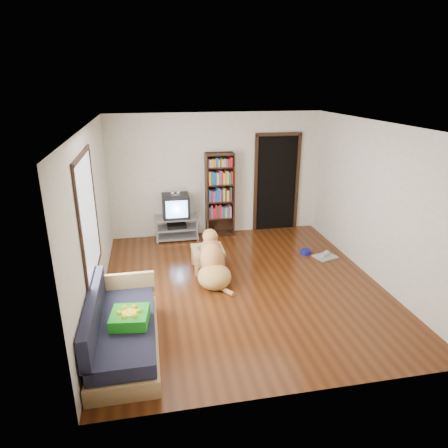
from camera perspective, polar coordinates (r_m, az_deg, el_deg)
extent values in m
plane|color=#52250E|center=(6.72, 2.61, -8.65)|extent=(5.00, 5.00, 0.00)
plane|color=white|center=(5.94, 3.01, 13.97)|extent=(5.00, 5.00, 0.00)
plane|color=silver|center=(8.57, -1.14, 7.01)|extent=(4.50, 0.00, 4.50)
plane|color=silver|center=(4.02, 11.27, -8.92)|extent=(4.50, 0.00, 4.50)
plane|color=silver|center=(6.11, -18.20, 0.63)|extent=(0.00, 5.00, 5.00)
plane|color=silver|center=(7.07, 20.84, 2.89)|extent=(0.00, 5.00, 5.00)
cube|color=#1E9C1C|center=(5.10, -13.31, -12.88)|extent=(0.49, 0.49, 0.15)
imported|color=#BABABE|center=(7.05, -2.31, -3.49)|extent=(0.38, 0.30, 0.03)
cylinder|color=navy|center=(8.00, 11.59, -3.89)|extent=(0.22, 0.22, 0.08)
cube|color=#ACACAC|center=(7.92, 14.27, -4.56)|extent=(0.47, 0.42, 0.03)
cube|color=white|center=(5.57, -18.83, 0.92)|extent=(0.02, 1.30, 1.60)
cube|color=black|center=(5.38, -19.74, 9.22)|extent=(0.03, 1.42, 0.06)
cube|color=black|center=(5.87, -17.89, -6.66)|extent=(0.03, 1.42, 0.06)
cube|color=black|center=(4.92, -19.74, -1.67)|extent=(0.03, 0.06, 1.70)
cube|color=black|center=(6.23, -18.01, 2.98)|extent=(0.03, 0.06, 1.70)
cube|color=black|center=(8.94, 7.49, 5.73)|extent=(0.90, 0.02, 2.10)
cube|color=black|center=(8.79, 4.53, 5.59)|extent=(0.07, 0.05, 2.14)
cube|color=black|center=(9.09, 10.41, 5.80)|extent=(0.07, 0.05, 2.14)
cube|color=black|center=(8.73, 7.84, 12.60)|extent=(1.03, 0.05, 0.07)
cube|color=#99999E|center=(8.46, -6.83, 0.91)|extent=(0.90, 0.45, 0.04)
cube|color=#99999E|center=(8.53, -6.77, -0.55)|extent=(0.86, 0.42, 0.03)
cube|color=#99999E|center=(8.60, -6.72, -1.74)|extent=(0.90, 0.45, 0.04)
cylinder|color=#99999E|center=(8.33, -9.54, -1.21)|extent=(0.04, 0.04, 0.50)
cylinder|color=#99999E|center=(8.38, -3.80, -0.84)|extent=(0.04, 0.04, 0.50)
cylinder|color=#99999E|center=(8.71, -9.63, -0.28)|extent=(0.04, 0.04, 0.50)
cylinder|color=#99999E|center=(8.76, -4.13, 0.07)|extent=(0.04, 0.04, 0.50)
cube|color=black|center=(8.52, -6.78, -0.24)|extent=(0.40, 0.30, 0.07)
cube|color=black|center=(8.38, -6.90, 2.59)|extent=(0.55, 0.48, 0.48)
cube|color=black|center=(8.57, -7.01, 2.98)|extent=(0.40, 0.14, 0.36)
cube|color=#8CBFF2|center=(8.14, -6.77, 2.09)|extent=(0.44, 0.02, 0.36)
cube|color=silver|center=(8.26, -6.95, 4.14)|extent=(0.20, 0.07, 0.02)
sphere|color=silver|center=(8.24, -7.38, 4.42)|extent=(0.09, 0.09, 0.09)
sphere|color=silver|center=(8.25, -6.55, 4.47)|extent=(0.09, 0.09, 0.09)
cube|color=black|center=(8.48, -2.51, 4.07)|extent=(0.03, 0.30, 1.80)
cube|color=black|center=(8.58, 1.27, 4.26)|extent=(0.03, 0.30, 1.80)
cube|color=black|center=(8.66, -0.77, 4.41)|extent=(0.60, 0.02, 1.80)
cube|color=black|center=(8.80, -0.59, -1.29)|extent=(0.56, 0.28, 0.02)
cube|color=black|center=(8.68, -0.59, 0.99)|extent=(0.56, 0.28, 0.03)
cube|color=black|center=(8.56, -0.60, 3.33)|extent=(0.56, 0.28, 0.02)
cube|color=black|center=(8.47, -0.61, 5.73)|extent=(0.56, 0.28, 0.02)
cube|color=black|center=(8.38, -0.62, 8.18)|extent=(0.56, 0.28, 0.02)
cube|color=black|center=(8.33, -0.63, 9.93)|extent=(0.56, 0.28, 0.02)
cube|color=tan|center=(5.35, -13.86, -16.20)|extent=(0.80, 1.80, 0.22)
cube|color=#1E1E2D|center=(5.22, -14.06, -14.24)|extent=(0.74, 1.74, 0.18)
cube|color=#1E1E2D|center=(5.12, -18.19, -11.87)|extent=(0.12, 1.74, 0.40)
cube|color=tan|center=(5.88, -13.85, -8.20)|extent=(0.80, 0.06, 0.30)
cube|color=tan|center=(7.10, -2.34, -3.71)|extent=(0.55, 0.55, 0.06)
cube|color=tan|center=(7.21, -2.31, -5.68)|extent=(0.45, 0.45, 0.03)
cube|color=tan|center=(6.94, -3.96, -6.13)|extent=(0.06, 0.06, 0.34)
cube|color=tan|center=(7.01, -0.12, -5.82)|extent=(0.06, 0.06, 0.34)
cube|color=tan|center=(7.37, -4.41, -4.55)|extent=(0.06, 0.06, 0.34)
cube|color=tan|center=(7.43, -0.80, -4.28)|extent=(0.06, 0.06, 0.34)
ellipsoid|color=tan|center=(6.60, -1.37, -7.52)|extent=(0.56, 0.61, 0.41)
ellipsoid|color=tan|center=(6.70, -1.72, -4.97)|extent=(0.40, 0.44, 0.54)
ellipsoid|color=#BB7C48|center=(6.74, -1.90, -3.57)|extent=(0.35, 0.32, 0.39)
ellipsoid|color=tan|center=(6.72, -2.01, -1.73)|extent=(0.26, 0.28, 0.24)
ellipsoid|color=tan|center=(6.85, -2.19, -1.54)|extent=(0.11, 0.21, 0.10)
sphere|color=black|center=(6.95, -2.33, -1.25)|extent=(0.05, 0.05, 0.05)
ellipsoid|color=#CA804D|center=(6.67, -2.74, -2.01)|extent=(0.06, 0.08, 0.16)
ellipsoid|color=tan|center=(6.70, -1.16, -1.89)|extent=(0.06, 0.08, 0.16)
cylinder|color=tan|center=(6.96, -2.72, -5.59)|extent=(0.09, 0.13, 0.45)
cylinder|color=gold|center=(6.98, -1.33, -5.48)|extent=(0.09, 0.13, 0.45)
sphere|color=#BB7A48|center=(7.09, -2.76, -6.83)|extent=(0.11, 0.11, 0.11)
sphere|color=#BF8849|center=(7.12, -1.39, -6.71)|extent=(0.11, 0.11, 0.11)
cylinder|color=#BC7F48|center=(6.48, 0.18, -9.46)|extent=(0.26, 0.37, 0.09)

